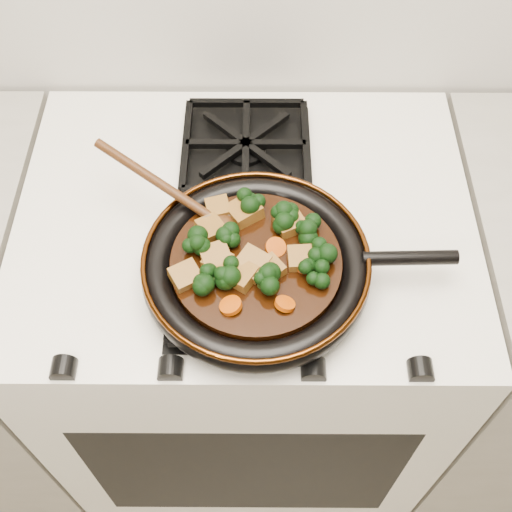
{
  "coord_description": "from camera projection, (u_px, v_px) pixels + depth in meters",
  "views": [
    {
      "loc": [
        0.02,
        1.03,
        1.73
      ],
      "look_at": [
        0.02,
        1.56,
        0.97
      ],
      "focal_mm": 45.0,
      "sensor_mm": 36.0,
      "label": 1
    }
  ],
  "objects": [
    {
      "name": "broccoli_floret_3",
      "position": [
        250.0,
        205.0,
        0.98
      ],
      "size": [
        0.09,
        0.08,
        0.07
      ],
      "primitive_type": null,
      "rotation": [
        -0.08,
        -0.16,
        0.82
      ],
      "color": "black",
      "rests_on": "braising_sauce"
    },
    {
      "name": "tofu_cube_0",
      "position": [
        245.0,
        211.0,
        0.98
      ],
      "size": [
        0.06,
        0.06,
        0.03
      ],
      "primitive_type": "cube",
      "rotation": [
        -0.09,
        0.09,
        2.15
      ],
      "color": "brown",
      "rests_on": "braising_sauce"
    },
    {
      "name": "tofu_cube_7",
      "position": [
        211.0,
        229.0,
        0.96
      ],
      "size": [
        0.05,
        0.05,
        0.03
      ],
      "primitive_type": "cube",
      "rotation": [
        0.04,
        0.12,
        0.6
      ],
      "color": "brown",
      "rests_on": "braising_sauce"
    },
    {
      "name": "stove",
      "position": [
        248.0,
        340.0,
        1.43
      ],
      "size": [
        0.76,
        0.6,
        0.9
      ],
      "primitive_type": "cube",
      "color": "white",
      "rests_on": "ground"
    },
    {
      "name": "broccoli_floret_6",
      "position": [
        284.0,
        220.0,
        0.96
      ],
      "size": [
        0.08,
        0.07,
        0.07
      ],
      "primitive_type": null,
      "rotation": [
        -0.12,
        0.14,
        2.89
      ],
      "color": "black",
      "rests_on": "braising_sauce"
    },
    {
      "name": "tofu_cube_9",
      "position": [
        252.0,
        265.0,
        0.92
      ],
      "size": [
        0.06,
        0.06,
        0.03
      ],
      "primitive_type": "cube",
      "rotation": [
        -0.1,
        -0.05,
        2.58
      ],
      "color": "brown",
      "rests_on": "braising_sauce"
    },
    {
      "name": "tofu_cube_1",
      "position": [
        186.0,
        276.0,
        0.91
      ],
      "size": [
        0.05,
        0.05,
        0.03
      ],
      "primitive_type": "cube",
      "rotation": [
        0.02,
        -0.11,
        2.1
      ],
      "color": "brown",
      "rests_on": "braising_sauce"
    },
    {
      "name": "broccoli_floret_5",
      "position": [
        210.0,
        281.0,
        0.91
      ],
      "size": [
        0.08,
        0.08,
        0.06
      ],
      "primitive_type": null,
      "rotation": [
        0.09,
        -0.02,
        2.01
      ],
      "color": "black",
      "rests_on": "braising_sauce"
    },
    {
      "name": "carrot_coin_1",
      "position": [
        231.0,
        305.0,
        0.89
      ],
      "size": [
        0.03,
        0.03,
        0.02
      ],
      "primitive_type": "cylinder",
      "rotation": [
        -0.13,
        -0.29,
        0.0
      ],
      "color": "#B44205",
      "rests_on": "braising_sauce"
    },
    {
      "name": "broccoli_floret_0",
      "position": [
        321.0,
        250.0,
        0.93
      ],
      "size": [
        0.07,
        0.08,
        0.06
      ],
      "primitive_type": null,
      "rotation": [
        -0.03,
        0.12,
        1.85
      ],
      "color": "black",
      "rests_on": "braising_sauce"
    },
    {
      "name": "tofu_cube_5",
      "position": [
        218.0,
        262.0,
        0.93
      ],
      "size": [
        0.05,
        0.05,
        0.02
      ],
      "primitive_type": "cube",
      "rotation": [
        -0.07,
        0.01,
        1.05
      ],
      "color": "brown",
      "rests_on": "braising_sauce"
    },
    {
      "name": "broccoli_floret_9",
      "position": [
        309.0,
        232.0,
        0.96
      ],
      "size": [
        0.07,
        0.07,
        0.06
      ],
      "primitive_type": null,
      "rotation": [
        -0.14,
        0.04,
        0.17
      ],
      "color": "black",
      "rests_on": "braising_sauce"
    },
    {
      "name": "carrot_coin_3",
      "position": [
        304.0,
        265.0,
        0.93
      ],
      "size": [
        0.03,
        0.03,
        0.02
      ],
      "primitive_type": "cylinder",
      "rotation": [
        0.18,
        -0.16,
        0.0
      ],
      "color": "#B44205",
      "rests_on": "braising_sauce"
    },
    {
      "name": "tofu_cube_2",
      "position": [
        218.0,
        209.0,
        0.98
      ],
      "size": [
        0.04,
        0.04,
        0.02
      ],
      "primitive_type": "cube",
      "rotation": [
        -0.09,
        -0.06,
        1.8
      ],
      "color": "brown",
      "rests_on": "braising_sauce"
    },
    {
      "name": "broccoli_floret_4",
      "position": [
        228.0,
        274.0,
        0.91
      ],
      "size": [
        0.09,
        0.08,
        0.06
      ],
      "primitive_type": null,
      "rotation": [
        -0.06,
        0.11,
        2.48
      ],
      "color": "black",
      "rests_on": "braising_sauce"
    },
    {
      "name": "skillet",
      "position": [
        257.0,
        266.0,
        0.95
      ],
      "size": [
        0.47,
        0.34,
        0.05
      ],
      "rotation": [
        0.0,
        0.0,
        0.03
      ],
      "color": "black",
      "rests_on": "burner_grate_front"
    },
    {
      "name": "mushroom_slice_2",
      "position": [
        223.0,
        216.0,
        0.97
      ],
      "size": [
        0.04,
        0.04,
        0.02
      ],
      "primitive_type": "cylinder",
      "rotation": [
        0.42,
        0.0,
        0.29
      ],
      "color": "brown",
      "rests_on": "braising_sauce"
    },
    {
      "name": "broccoli_floret_7",
      "position": [
        200.0,
        241.0,
        0.94
      ],
      "size": [
        0.08,
        0.08,
        0.06
      ],
      "primitive_type": null,
      "rotation": [
        -0.0,
        0.08,
        2.09
      ],
      "color": "black",
      "rests_on": "braising_sauce"
    },
    {
      "name": "tofu_cube_3",
      "position": [
        216.0,
        257.0,
        0.93
      ],
      "size": [
        0.05,
        0.05,
        0.03
      ],
      "primitive_type": "cube",
      "rotation": [
        0.11,
        -0.05,
        0.35
      ],
      "color": "brown",
      "rests_on": "braising_sauce"
    },
    {
      "name": "burner_grate_back",
      "position": [
        246.0,
        147.0,
        1.13
      ],
      "size": [
        0.23,
        0.23,
        0.03
      ],
      "primitive_type": null,
      "color": "black",
      "rests_on": "stove"
    },
    {
      "name": "broccoli_floret_2",
      "position": [
        226.0,
        240.0,
        0.94
      ],
      "size": [
        0.06,
        0.06,
        0.06
      ],
      "primitive_type": null,
      "rotation": [
        0.06,
        -0.02,
        3.07
      ],
      "color": "black",
      "rests_on": "braising_sauce"
    },
    {
      "name": "mushroom_slice_0",
      "position": [
        306.0,
        228.0,
        0.96
      ],
      "size": [
        0.04,
        0.04,
        0.03
      ],
      "primitive_type": "cylinder",
      "rotation": [
        0.83,
        0.0,
        1.78
      ],
      "color": "brown",
      "rests_on": "braising_sauce"
    },
    {
      "name": "mushroom_slice_1",
      "position": [
        209.0,
        225.0,
        0.96
      ],
      "size": [
        0.04,
        0.04,
        0.02
      ],
      "primitive_type": "cylinder",
      "rotation": [
        0.63,
        0.0,
        0.7
      ],
      "color": "brown",
      "rests_on": "braising_sauce"
    },
    {
      "name": "broccoli_floret_8",
      "position": [
        262.0,
        281.0,
        0.9
      ],
      "size": [
        0.09,
        0.09,
        0.07
      ],
      "primitive_type": null,
      "rotation": [
        0.22,
        0.01,
        0.85
      ],
      "color": "black",
      "rests_on": "braising_sauce"
    },
    {
      "name": "tofu_cube_6",
      "position": [
        242.0,
        276.0,
        0.91
      ],
      "size": [
        0.06,
        0.06,
        0.03
      ],
      "primitive_type": "cube",
      "rotation": [
        -0.1,
        -0.03,
        1.0
      ],
      "color": "brown",
      "rests_on": "braising_sauce"
    },
    {
      "name": "wooden_spoon",
      "position": [
        184.0,
        199.0,
        0.98
      ],
      "size": [
        0.14,
        0.1,
        0.23
      ],
      "rotation": [
        0.0,
        0.0,
        2.61
      ],
      "color": "#40220D",
      "rests_on": "braising_sauce"
    },
    {
      "name": "burner_grate_front",
      "position": [
        243.0,
        282.0,
        0.97
      ],
      "size": [
        0.23,
        0.23,
        0.03
      ],
      "primitive_type": null,
      "color": "black",
      "rests_on": "stove"
    },
    {
      "name": "tofu_cube_8",
      "position": [
        302.0,
        259.0,
        0.93
      ],
      "size": [
        0.04,
        0.04,
        0.02
      ],
      "primitive_type": "cube",
      "rotation": [
        -0.02,
        -0.05,
        1.63
      ],
      "color": "brown",
      "rests_on": "braising_sauce"
    },
    {
      "name": "tofu_cube_4",
      "position": [
        289.0,
        223.0,
        0.97
      ],
      "size": [
        0.06,
        0.05,
        0.03
      ],
      "primitive_type": "cube",
      "rotation": [
        -0.02,
        -0.07,
        0.42
      ],
      "color": "brown",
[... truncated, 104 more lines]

